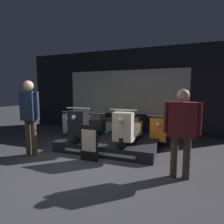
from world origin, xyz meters
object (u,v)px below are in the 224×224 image
scooter_display_right (129,128)px  price_sign_board (89,143)px  scooter_backrow_0 (79,125)px  person_left_browsing (30,112)px  scooter_display_left (88,125)px  person_right_browsing (182,126)px  scooter_backrow_2 (130,128)px  scooter_backrow_1 (103,126)px  scooter_backrow_3 (159,130)px

scooter_display_right → price_sign_board: 1.14m
scooter_backrow_0 → price_sign_board: bearing=-54.8°
person_left_browsing → price_sign_board: bearing=5.8°
scooter_display_left → scooter_backrow_0: size_ratio=1.00×
person_right_browsing → scooter_backrow_2: bearing=123.3°
scooter_backrow_0 → person_right_browsing: (3.41, -2.27, 0.60)m
scooter_backrow_1 → person_left_browsing: bearing=-113.1°
scooter_backrow_0 → scooter_display_left: bearing=-50.4°
scooter_backrow_2 → person_left_browsing: (-1.93, -2.27, 0.72)m
scooter_backrow_3 → person_left_browsing: person_left_browsing is taller
scooter_backrow_3 → person_left_browsing: bearing=-141.8°
scooter_display_left → scooter_backrow_3: size_ratio=1.00×
scooter_display_right → scooter_backrow_2: size_ratio=1.00×
scooter_display_right → scooter_backrow_3: bearing=61.1°
scooter_backrow_2 → person_left_browsing: person_left_browsing is taller
scooter_backrow_3 → scooter_backrow_1: bearing=180.0°
scooter_backrow_2 → person_right_browsing: (1.49, -2.27, 0.60)m
scooter_backrow_2 → price_sign_board: 2.16m
person_left_browsing → scooter_display_right: bearing=25.1°
scooter_backrow_2 → person_left_browsing: 3.06m
person_left_browsing → price_sign_board: size_ratio=2.20×
scooter_backrow_3 → scooter_display_right: bearing=-118.9°
scooter_backrow_1 → person_right_browsing: size_ratio=0.98×
scooter_backrow_0 → scooter_backrow_3: bearing=0.0°
scooter_backrow_1 → person_left_browsing: person_left_browsing is taller
scooter_backrow_3 → person_right_browsing: 2.41m
scooter_backrow_3 → person_right_browsing: person_right_browsing is taller
scooter_backrow_2 → scooter_backrow_3: bearing=0.0°
scooter_backrow_1 → scooter_display_right: bearing=-45.2°
scooter_display_right → person_left_browsing: bearing=-154.9°
scooter_display_left → scooter_backrow_2: size_ratio=1.00×
scooter_display_right → price_sign_board: (-0.70, -0.88, -0.21)m
scooter_display_left → scooter_backrow_2: bearing=54.3°
person_left_browsing → person_right_browsing: person_left_browsing is taller
scooter_display_left → scooter_backrow_3: scooter_display_left is taller
scooter_display_left → scooter_backrow_3: 2.24m
price_sign_board → scooter_backrow_1: bearing=104.2°
scooter_display_left → scooter_backrow_2: (0.89, 1.24, -0.27)m
scooter_display_right → scooter_backrow_3: (0.68, 1.24, -0.27)m
person_left_browsing → scooter_backrow_2: bearing=49.7°
scooter_backrow_3 → price_sign_board: size_ratio=1.90×
scooter_display_right → scooter_backrow_2: scooter_display_right is taller
person_right_browsing → scooter_backrow_0: bearing=146.3°
scooter_backrow_2 → scooter_backrow_3: 0.96m
scooter_display_left → scooter_backrow_0: (-1.03, 1.24, -0.27)m
scooter_backrow_0 → price_sign_board: 2.59m
scooter_backrow_2 → person_right_browsing: size_ratio=0.98×
person_left_browsing → price_sign_board: person_left_browsing is taller
scooter_display_left → price_sign_board: (0.47, -0.88, -0.21)m
price_sign_board → person_left_browsing: bearing=-174.2°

